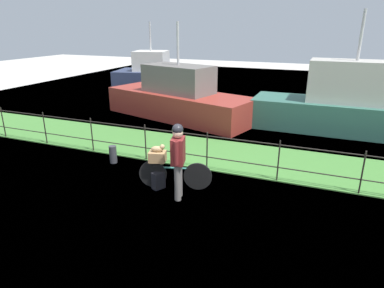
{
  "coord_description": "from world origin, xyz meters",
  "views": [
    {
      "loc": [
        2.65,
        -5.42,
        3.56
      ],
      "look_at": [
        -0.16,
        1.52,
        0.9
      ],
      "focal_mm": 31.28,
      "sensor_mm": 36.0,
      "label": 1
    }
  ],
  "objects_px": {
    "cyclist_person": "(178,155)",
    "bicycle_main": "(174,174)",
    "wooden_crate": "(157,157)",
    "mooring_bollard": "(113,154)",
    "backpack_on_paving": "(158,180)",
    "moored_boat_far": "(152,75)",
    "terrier_dog": "(158,148)",
    "moored_boat_mid": "(350,107)",
    "moored_boat_near": "(179,99)"
  },
  "relations": [
    {
      "from": "cyclist_person",
      "to": "bicycle_main",
      "type": "bearing_deg",
      "value": 125.62
    },
    {
      "from": "wooden_crate",
      "to": "mooring_bollard",
      "type": "bearing_deg",
      "value": 154.98
    },
    {
      "from": "bicycle_main",
      "to": "cyclist_person",
      "type": "relative_size",
      "value": 0.98
    },
    {
      "from": "bicycle_main",
      "to": "mooring_bollard",
      "type": "height_order",
      "value": "bicycle_main"
    },
    {
      "from": "bicycle_main",
      "to": "cyclist_person",
      "type": "xyz_separation_m",
      "value": [
        0.28,
        -0.39,
        0.66
      ]
    },
    {
      "from": "backpack_on_paving",
      "to": "moored_boat_far",
      "type": "relative_size",
      "value": 0.09
    },
    {
      "from": "terrier_dog",
      "to": "backpack_on_paving",
      "type": "bearing_deg",
      "value": -84.64
    },
    {
      "from": "wooden_crate",
      "to": "moored_boat_mid",
      "type": "height_order",
      "value": "moored_boat_mid"
    },
    {
      "from": "bicycle_main",
      "to": "cyclist_person",
      "type": "bearing_deg",
      "value": -54.38
    },
    {
      "from": "cyclist_person",
      "to": "backpack_on_paving",
      "type": "bearing_deg",
      "value": 158.7
    },
    {
      "from": "moored_boat_far",
      "to": "moored_boat_mid",
      "type": "bearing_deg",
      "value": -26.05
    },
    {
      "from": "moored_boat_near",
      "to": "moored_boat_far",
      "type": "xyz_separation_m",
      "value": [
        -4.27,
        5.59,
        0.02
      ]
    },
    {
      "from": "cyclist_person",
      "to": "moored_boat_near",
      "type": "relative_size",
      "value": 0.25
    },
    {
      "from": "backpack_on_paving",
      "to": "moored_boat_mid",
      "type": "relative_size",
      "value": 0.06
    },
    {
      "from": "wooden_crate",
      "to": "backpack_on_paving",
      "type": "xyz_separation_m",
      "value": [
        0.03,
        -0.05,
        -0.57
      ]
    },
    {
      "from": "moored_boat_mid",
      "to": "wooden_crate",
      "type": "bearing_deg",
      "value": -123.37
    },
    {
      "from": "cyclist_person",
      "to": "mooring_bollard",
      "type": "bearing_deg",
      "value": 155.17
    },
    {
      "from": "bicycle_main",
      "to": "moored_boat_mid",
      "type": "relative_size",
      "value": 0.25
    },
    {
      "from": "wooden_crate",
      "to": "moored_boat_far",
      "type": "xyz_separation_m",
      "value": [
        -6.41,
        11.53,
        0.03
      ]
    },
    {
      "from": "moored_boat_near",
      "to": "moored_boat_mid",
      "type": "xyz_separation_m",
      "value": [
        6.33,
        0.41,
        0.12
      ]
    },
    {
      "from": "terrier_dog",
      "to": "cyclist_person",
      "type": "bearing_deg",
      "value": -25.6
    },
    {
      "from": "bicycle_main",
      "to": "moored_boat_far",
      "type": "height_order",
      "value": "moored_boat_far"
    },
    {
      "from": "wooden_crate",
      "to": "moored_boat_far",
      "type": "relative_size",
      "value": 0.08
    },
    {
      "from": "bicycle_main",
      "to": "wooden_crate",
      "type": "relative_size",
      "value": 4.4
    },
    {
      "from": "cyclist_person",
      "to": "mooring_bollard",
      "type": "distance_m",
      "value": 2.83
    },
    {
      "from": "backpack_on_paving",
      "to": "moored_boat_near",
      "type": "bearing_deg",
      "value": 46.89
    },
    {
      "from": "terrier_dog",
      "to": "mooring_bollard",
      "type": "height_order",
      "value": "terrier_dog"
    },
    {
      "from": "terrier_dog",
      "to": "backpack_on_paving",
      "type": "relative_size",
      "value": 0.81
    },
    {
      "from": "wooden_crate",
      "to": "moored_boat_near",
      "type": "distance_m",
      "value": 6.32
    },
    {
      "from": "terrier_dog",
      "to": "cyclist_person",
      "type": "relative_size",
      "value": 0.19
    },
    {
      "from": "cyclist_person",
      "to": "moored_boat_mid",
      "type": "distance_m",
      "value": 7.53
    },
    {
      "from": "terrier_dog",
      "to": "moored_boat_near",
      "type": "bearing_deg",
      "value": 110.05
    },
    {
      "from": "cyclist_person",
      "to": "moored_boat_near",
      "type": "bearing_deg",
      "value": 114.11
    },
    {
      "from": "mooring_bollard",
      "to": "moored_boat_mid",
      "type": "xyz_separation_m",
      "value": [
        6.01,
        5.5,
        0.65
      ]
    },
    {
      "from": "wooden_crate",
      "to": "terrier_dog",
      "type": "bearing_deg",
      "value": 15.0
    },
    {
      "from": "cyclist_person",
      "to": "moored_boat_far",
      "type": "xyz_separation_m",
      "value": [
        -7.06,
        11.83,
        -0.21
      ]
    },
    {
      "from": "bicycle_main",
      "to": "moored_boat_near",
      "type": "relative_size",
      "value": 0.25
    },
    {
      "from": "terrier_dog",
      "to": "mooring_bollard",
      "type": "bearing_deg",
      "value": 155.43
    },
    {
      "from": "bicycle_main",
      "to": "moored_boat_far",
      "type": "xyz_separation_m",
      "value": [
        -6.78,
        11.43,
        0.45
      ]
    },
    {
      "from": "bicycle_main",
      "to": "moored_boat_mid",
      "type": "xyz_separation_m",
      "value": [
        3.82,
        6.25,
        0.55
      ]
    },
    {
      "from": "bicycle_main",
      "to": "terrier_dog",
      "type": "distance_m",
      "value": 0.71
    },
    {
      "from": "mooring_bollard",
      "to": "moored_boat_near",
      "type": "xyz_separation_m",
      "value": [
        -0.31,
        5.09,
        0.53
      ]
    },
    {
      "from": "wooden_crate",
      "to": "backpack_on_paving",
      "type": "height_order",
      "value": "wooden_crate"
    },
    {
      "from": "terrier_dog",
      "to": "moored_boat_far",
      "type": "height_order",
      "value": "moored_boat_far"
    },
    {
      "from": "moored_boat_far",
      "to": "backpack_on_paving",
      "type": "bearing_deg",
      "value": -60.92
    },
    {
      "from": "wooden_crate",
      "to": "cyclist_person",
      "type": "xyz_separation_m",
      "value": [
        0.65,
        -0.29,
        0.24
      ]
    },
    {
      "from": "bicycle_main",
      "to": "mooring_bollard",
      "type": "xyz_separation_m",
      "value": [
        -2.2,
        0.76,
        -0.1
      ]
    },
    {
      "from": "moored_boat_far",
      "to": "wooden_crate",
      "type": "bearing_deg",
      "value": -60.92
    },
    {
      "from": "mooring_bollard",
      "to": "moored_boat_mid",
      "type": "distance_m",
      "value": 8.17
    },
    {
      "from": "bicycle_main",
      "to": "moored_boat_far",
      "type": "bearing_deg",
      "value": 120.67
    }
  ]
}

